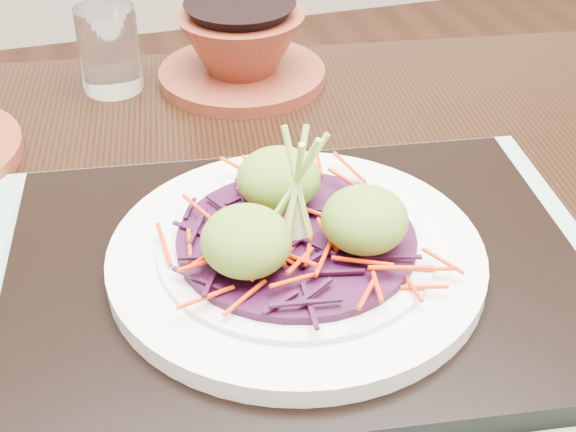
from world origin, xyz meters
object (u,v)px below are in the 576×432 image
object	(u,v)px
white_plate	(296,255)
water_glass	(109,49)
serving_tray	(296,274)
dining_table	(326,315)
terracotta_bowl_set	(241,51)

from	to	relation	value
white_plate	water_glass	xyz separation A→B (m)	(-0.09, 0.36, 0.01)
serving_tray	white_plate	world-z (taller)	white_plate
dining_table	white_plate	size ratio (longest dim) A/B	4.48
terracotta_bowl_set	white_plate	bearing A→B (deg)	-97.71
serving_tray	water_glass	size ratio (longest dim) A/B	4.62
serving_tray	white_plate	xyz separation A→B (m)	(0.00, 0.00, 0.02)
white_plate	terracotta_bowl_set	world-z (taller)	terracotta_bowl_set
serving_tray	water_glass	bearing A→B (deg)	111.83
serving_tray	water_glass	xyz separation A→B (m)	(-0.09, 0.36, 0.03)
terracotta_bowl_set	serving_tray	bearing A→B (deg)	-97.71
water_glass	terracotta_bowl_set	bearing A→B (deg)	-8.93
white_plate	serving_tray	bearing A→B (deg)	180.00
serving_tray	terracotta_bowl_set	xyz separation A→B (m)	(0.05, 0.34, 0.02)
dining_table	terracotta_bowl_set	world-z (taller)	terracotta_bowl_set
dining_table	serving_tray	world-z (taller)	serving_tray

